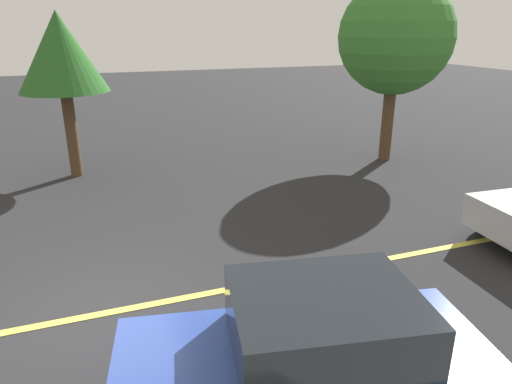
% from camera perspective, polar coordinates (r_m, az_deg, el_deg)
% --- Properties ---
extents(ground_plane, '(80.00, 80.00, 0.00)m').
position_cam_1_polar(ground_plane, '(7.88, -19.43, -14.17)').
color(ground_plane, '#262628').
extents(lane_marking_centre, '(28.00, 0.16, 0.01)m').
position_cam_1_polar(lane_marking_centre, '(8.33, 1.93, -10.89)').
color(lane_marking_centre, '#E0D14C').
extents(car_blue_near_curb, '(4.34, 2.61, 1.64)m').
position_cam_1_polar(car_blue_near_curb, '(5.40, 6.57, -19.88)').
color(car_blue_near_curb, '#2D479E').
rests_on(car_blue_near_curb, ground_plane).
extents(tree_left_verge, '(3.52, 3.52, 5.67)m').
position_cam_1_polar(tree_left_verge, '(15.65, 16.77, 17.71)').
color(tree_left_verge, '#513823').
rests_on(tree_left_verge, ground_plane).
extents(tree_centre_verge, '(2.44, 2.44, 4.64)m').
position_cam_1_polar(tree_centre_verge, '(14.33, -22.87, 15.39)').
color(tree_centre_verge, '#513823').
rests_on(tree_centre_verge, ground_plane).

